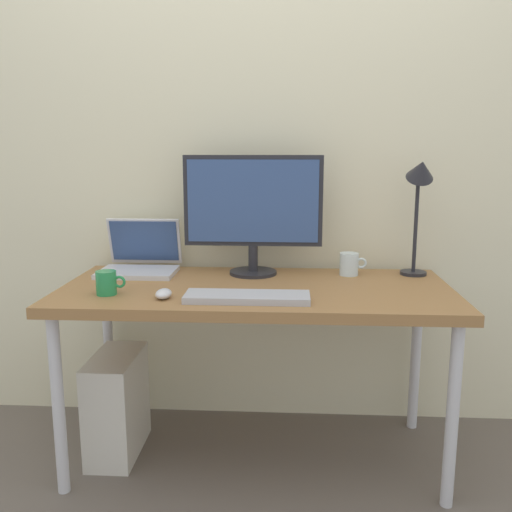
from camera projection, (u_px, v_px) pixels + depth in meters
The scene contains 11 objects.
ground_plane at pixel (256, 455), 2.29m from camera, with size 6.00×6.00×0.00m, color #665B51.
back_wall at pixel (261, 136), 2.44m from camera, with size 4.40×0.04×2.60m, color beige.
desk at pixel (256, 301), 2.17m from camera, with size 1.51×0.69×0.72m.
monitor at pixel (253, 207), 2.31m from camera, with size 0.58×0.20×0.50m.
laptop at pixel (141, 259), 2.40m from camera, with size 0.32×0.28×0.22m.
desk_lamp at pixel (420, 189), 2.26m from camera, with size 0.11×0.16×0.51m.
keyboard at pixel (247, 297), 1.96m from camera, with size 0.44×0.14×0.02m, color #B2B2B7.
mouse at pixel (164, 294), 1.98m from camera, with size 0.06×0.09×0.03m, color silver.
coffee_mug at pixel (107, 283), 2.03m from camera, with size 0.11×0.07×0.09m.
glass_cup at pixel (349, 264), 2.34m from camera, with size 0.11×0.08×0.09m.
computer_tower at pixel (117, 405), 2.28m from camera, with size 0.18×0.36×0.42m, color silver.
Camera 1 is at (0.12, -2.09, 1.25)m, focal length 39.03 mm.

